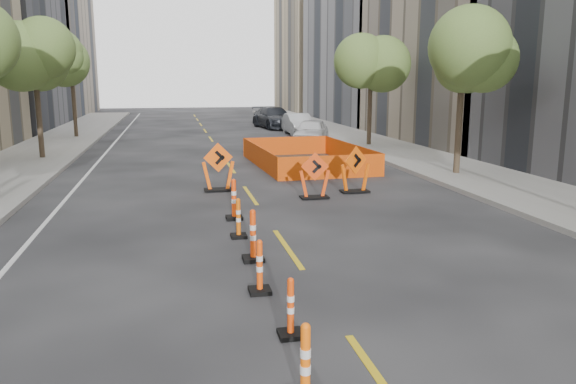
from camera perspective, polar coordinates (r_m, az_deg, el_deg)
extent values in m
plane|color=black|center=(9.02, 5.20, -13.04)|extent=(140.00, 140.00, 0.00)
cube|color=gray|center=(23.20, 18.00, 1.77)|extent=(4.00, 90.00, 0.15)
cube|color=gray|center=(65.39, -25.58, 15.80)|extent=(12.00, 20.00, 20.00)
cube|color=gray|center=(37.29, 20.54, 15.72)|extent=(12.00, 16.00, 14.00)
cube|color=gray|center=(52.21, 10.74, 18.08)|extent=(12.00, 18.00, 20.00)
cube|color=tan|center=(69.36, 4.71, 14.86)|extent=(12.00, 14.00, 16.00)
cylinder|color=#382B1E|center=(28.55, -23.89, 6.09)|extent=(0.24, 0.24, 3.15)
sphere|color=#537833|center=(28.49, -24.38, 12.05)|extent=(2.80, 2.80, 2.80)
cylinder|color=#382B1E|center=(38.37, -20.84, 7.43)|extent=(0.24, 0.24, 3.15)
sphere|color=#537833|center=(38.32, -21.16, 11.86)|extent=(2.80, 2.80, 2.80)
cylinder|color=#382B1E|center=(22.72, 16.91, 5.46)|extent=(0.24, 0.24, 3.15)
sphere|color=#537833|center=(22.63, 17.35, 12.97)|extent=(2.80, 2.80, 2.80)
cylinder|color=#382B1E|center=(31.83, 8.27, 7.38)|extent=(0.24, 0.24, 3.15)
sphere|color=#537833|center=(31.76, 8.43, 12.74)|extent=(2.80, 2.80, 2.80)
imported|color=silver|center=(32.76, 2.37, 6.14)|extent=(3.26, 4.68, 1.48)
imported|color=#AAACB0|center=(38.66, 1.04, 6.91)|extent=(1.53, 4.38, 1.44)
imported|color=black|center=(43.98, -1.42, 7.57)|extent=(3.12, 5.87, 1.62)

